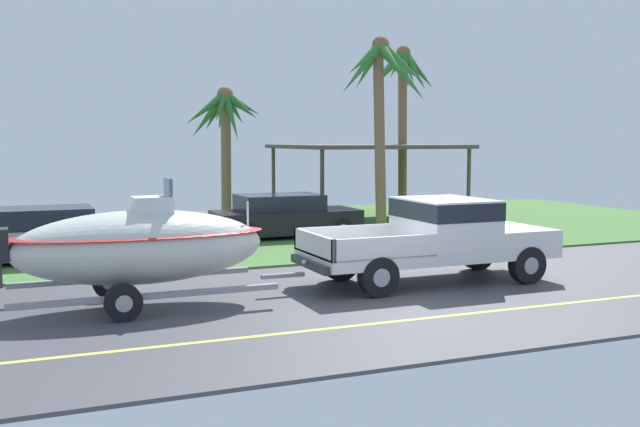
{
  "coord_description": "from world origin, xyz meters",
  "views": [
    {
      "loc": [
        -6.51,
        -12.6,
        3.06
      ],
      "look_at": [
        -0.77,
        1.24,
        1.56
      ],
      "focal_mm": 41.39,
      "sensor_mm": 36.0,
      "label": 1
    }
  ],
  "objects_px": {
    "boat_on_trailer": "(139,246)",
    "parked_sedan_near": "(48,236)",
    "pickup_truck_towing": "(443,235)",
    "palm_tree_near_right": "(403,85)",
    "parked_sedan_far": "(284,217)",
    "palm_tree_near_left": "(384,87)",
    "carport_awning": "(367,148)",
    "palm_tree_mid": "(224,120)"
  },
  "relations": [
    {
      "from": "parked_sedan_far",
      "to": "palm_tree_mid",
      "type": "xyz_separation_m",
      "value": [
        -0.91,
        3.7,
        3.07
      ]
    },
    {
      "from": "parked_sedan_far",
      "to": "palm_tree_near_right",
      "type": "distance_m",
      "value": 8.94
    },
    {
      "from": "parked_sedan_near",
      "to": "palm_tree_near_left",
      "type": "xyz_separation_m",
      "value": [
        9.4,
        -0.08,
        3.94
      ]
    },
    {
      "from": "boat_on_trailer",
      "to": "carport_awning",
      "type": "xyz_separation_m",
      "value": [
        10.17,
        11.28,
        1.63
      ]
    },
    {
      "from": "palm_tree_mid",
      "to": "palm_tree_near_left",
      "type": "bearing_deg",
      "value": -60.16
    },
    {
      "from": "palm_tree_near_right",
      "to": "palm_tree_mid",
      "type": "xyz_separation_m",
      "value": [
        -7.37,
        -0.52,
        -1.45
      ]
    },
    {
      "from": "carport_awning",
      "to": "palm_tree_near_right",
      "type": "bearing_deg",
      "value": 23.7
    },
    {
      "from": "pickup_truck_towing",
      "to": "parked_sedan_near",
      "type": "height_order",
      "value": "pickup_truck_towing"
    },
    {
      "from": "boat_on_trailer",
      "to": "palm_tree_near_right",
      "type": "distance_m",
      "value": 17.64
    },
    {
      "from": "palm_tree_near_left",
      "to": "palm_tree_near_right",
      "type": "bearing_deg",
      "value": 56.88
    },
    {
      "from": "boat_on_trailer",
      "to": "carport_awning",
      "type": "height_order",
      "value": "carport_awning"
    },
    {
      "from": "parked_sedan_near",
      "to": "palm_tree_near_left",
      "type": "bearing_deg",
      "value": -0.46
    },
    {
      "from": "pickup_truck_towing",
      "to": "parked_sedan_near",
      "type": "bearing_deg",
      "value": 142.71
    },
    {
      "from": "parked_sedan_near",
      "to": "parked_sedan_far",
      "type": "relative_size",
      "value": 0.98
    },
    {
      "from": "parked_sedan_far",
      "to": "boat_on_trailer",
      "type": "bearing_deg",
      "value": -125.58
    },
    {
      "from": "boat_on_trailer",
      "to": "parked_sedan_far",
      "type": "relative_size",
      "value": 1.28
    },
    {
      "from": "carport_awning",
      "to": "palm_tree_mid",
      "type": "relative_size",
      "value": 1.26
    },
    {
      "from": "boat_on_trailer",
      "to": "parked_sedan_near",
      "type": "xyz_separation_m",
      "value": [
        -1.35,
        5.96,
        -0.45
      ]
    },
    {
      "from": "pickup_truck_towing",
      "to": "parked_sedan_far",
      "type": "bearing_deg",
      "value": 95.79
    },
    {
      "from": "palm_tree_near_right",
      "to": "palm_tree_mid",
      "type": "relative_size",
      "value": 1.37
    },
    {
      "from": "parked_sedan_far",
      "to": "palm_tree_mid",
      "type": "bearing_deg",
      "value": 103.82
    },
    {
      "from": "palm_tree_near_left",
      "to": "palm_tree_mid",
      "type": "xyz_separation_m",
      "value": [
        -3.29,
        5.74,
        -0.86
      ]
    },
    {
      "from": "palm_tree_near_left",
      "to": "parked_sedan_far",
      "type": "bearing_deg",
      "value": 139.39
    },
    {
      "from": "pickup_truck_towing",
      "to": "palm_tree_near_right",
      "type": "height_order",
      "value": "palm_tree_near_right"
    },
    {
      "from": "pickup_truck_towing",
      "to": "palm_tree_mid",
      "type": "height_order",
      "value": "palm_tree_mid"
    },
    {
      "from": "palm_tree_near_left",
      "to": "palm_tree_near_right",
      "type": "xyz_separation_m",
      "value": [
        4.08,
        6.26,
        0.59
      ]
    },
    {
      "from": "parked_sedan_far",
      "to": "carport_awning",
      "type": "distance_m",
      "value": 5.99
    },
    {
      "from": "boat_on_trailer",
      "to": "palm_tree_near_left",
      "type": "xyz_separation_m",
      "value": [
        8.05,
        5.88,
        3.49
      ]
    },
    {
      "from": "pickup_truck_towing",
      "to": "palm_tree_near_right",
      "type": "xyz_separation_m",
      "value": [
        5.66,
        12.14,
        4.19
      ]
    },
    {
      "from": "parked_sedan_near",
      "to": "palm_tree_near_left",
      "type": "distance_m",
      "value": 10.2
    },
    {
      "from": "carport_awning",
      "to": "palm_tree_mid",
      "type": "xyz_separation_m",
      "value": [
        -5.41,
        0.34,
        0.99
      ]
    },
    {
      "from": "parked_sedan_near",
      "to": "palm_tree_mid",
      "type": "relative_size",
      "value": 0.9
    },
    {
      "from": "boat_on_trailer",
      "to": "parked_sedan_near",
      "type": "bearing_deg",
      "value": 102.77
    },
    {
      "from": "carport_awning",
      "to": "palm_tree_near_left",
      "type": "height_order",
      "value": "palm_tree_near_left"
    },
    {
      "from": "boat_on_trailer",
      "to": "palm_tree_near_left",
      "type": "bearing_deg",
      "value": 36.15
    },
    {
      "from": "carport_awning",
      "to": "palm_tree_mid",
      "type": "bearing_deg",
      "value": 176.38
    },
    {
      "from": "palm_tree_near_left",
      "to": "boat_on_trailer",
      "type": "bearing_deg",
      "value": -143.85
    },
    {
      "from": "palm_tree_near_right",
      "to": "parked_sedan_far",
      "type": "bearing_deg",
      "value": -146.9
    },
    {
      "from": "carport_awning",
      "to": "palm_tree_near_left",
      "type": "bearing_deg",
      "value": -111.46
    },
    {
      "from": "pickup_truck_towing",
      "to": "palm_tree_near_left",
      "type": "relative_size",
      "value": 0.93
    },
    {
      "from": "palm_tree_near_left",
      "to": "palm_tree_mid",
      "type": "distance_m",
      "value": 6.67
    },
    {
      "from": "parked_sedan_near",
      "to": "palm_tree_near_right",
      "type": "height_order",
      "value": "palm_tree_near_right"
    }
  ]
}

